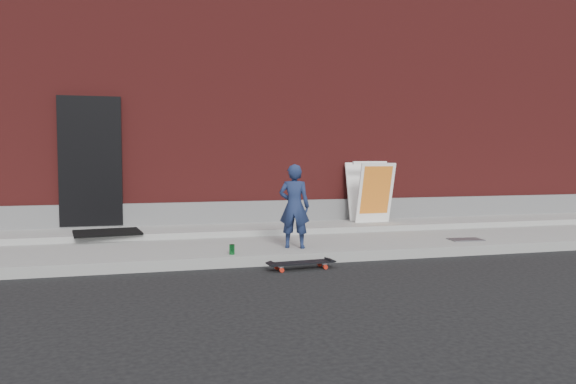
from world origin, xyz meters
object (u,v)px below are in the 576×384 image
object	(u,v)px
skateboard	(301,263)
pizza_sign	(370,191)
soda_can	(232,249)
child	(294,206)

from	to	relation	value
skateboard	pizza_sign	distance (m)	3.64
skateboard	soda_can	world-z (taller)	soda_can
child	skateboard	world-z (taller)	child
pizza_sign	soda_can	xyz separation A→B (m)	(-3.02, -2.31, -0.60)
pizza_sign	child	bearing A→B (deg)	-135.68
soda_can	pizza_sign	bearing A→B (deg)	37.39
child	soda_can	world-z (taller)	child
child	skateboard	distance (m)	1.07
pizza_sign	soda_can	size ratio (longest dim) A/B	8.28
skateboard	child	bearing A→B (deg)	80.77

